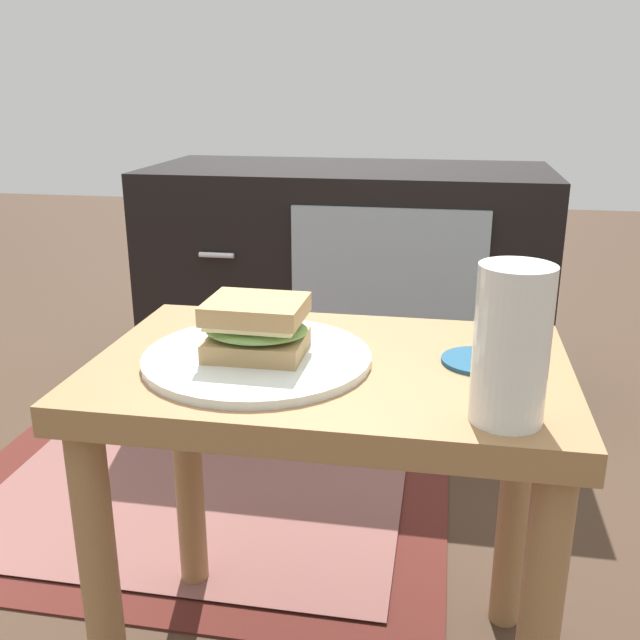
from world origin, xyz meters
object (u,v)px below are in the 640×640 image
Objects in this scene: tv_cabinet at (347,284)px; plate at (257,358)px; beer_glass at (511,349)px; coaster at (479,361)px; sandwich_front at (256,327)px.

plate is at bearing -88.38° from tv_cabinet.
plate is 0.31m from beer_glass.
tv_cabinet reaches higher than plate.
tv_cabinet is 0.98m from plate.
plate reaches higher than coaster.
beer_glass is (0.28, -0.11, 0.07)m from plate.
tv_cabinet reaches higher than sandwich_front.
beer_glass is (0.31, -1.07, 0.24)m from tv_cabinet.
plate is at bearing 159.14° from beer_glass.
sandwich_front reaches higher than coaster.
sandwich_front is (0.00, 0.00, 0.04)m from plate.
beer_glass is at bearing -74.10° from tv_cabinet.
tv_cabinet is at bearing 91.62° from sandwich_front.
sandwich_front is 0.26m from coaster.
plate is 0.04m from sandwich_front.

